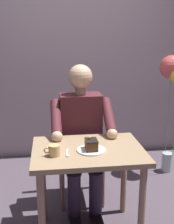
# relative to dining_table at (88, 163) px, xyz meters

# --- Properties ---
(cafe_rear_panel) EXTENTS (6.40, 0.12, 3.00)m
(cafe_rear_panel) POSITION_rel_dining_table_xyz_m (0.00, -1.67, 0.90)
(cafe_rear_panel) COLOR #AB969E
(cafe_rear_panel) RESTS_ON ground
(dining_table) EXTENTS (0.81, 0.61, 0.72)m
(dining_table) POSITION_rel_dining_table_xyz_m (0.00, 0.00, 0.00)
(dining_table) COLOR #9E8161
(dining_table) RESTS_ON ground
(chair) EXTENTS (0.42, 0.42, 0.91)m
(chair) POSITION_rel_dining_table_xyz_m (0.00, -0.59, -0.10)
(chair) COLOR tan
(chair) RESTS_ON ground
(seated_person) EXTENTS (0.53, 0.58, 1.28)m
(seated_person) POSITION_rel_dining_table_xyz_m (0.00, -0.42, 0.07)
(seated_person) COLOR #542128
(seated_person) RESTS_ON ground
(dessert_plate) EXTENTS (0.21, 0.21, 0.01)m
(dessert_plate) POSITION_rel_dining_table_xyz_m (-0.02, 0.04, 0.12)
(dessert_plate) COLOR white
(dessert_plate) RESTS_ON dining_table
(cake_slice) EXTENTS (0.09, 0.12, 0.09)m
(cake_slice) POSITION_rel_dining_table_xyz_m (-0.02, 0.04, 0.16)
(cake_slice) COLOR #50311B
(cake_slice) RESTS_ON dessert_plate
(coffee_cup) EXTENTS (0.11, 0.08, 0.08)m
(coffee_cup) POSITION_rel_dining_table_xyz_m (0.25, 0.10, 0.16)
(coffee_cup) COLOR tan
(coffee_cup) RESTS_ON dining_table
(dessert_spoon) EXTENTS (0.03, 0.14, 0.01)m
(dessert_spoon) POSITION_rel_dining_table_xyz_m (0.16, 0.08, 0.12)
(dessert_spoon) COLOR silver
(dessert_spoon) RESTS_ON dining_table
(balloon_display) EXTENTS (0.28, 0.31, 1.32)m
(balloon_display) POSITION_rel_dining_table_xyz_m (-1.04, -0.95, 0.44)
(balloon_display) COLOR #B2C1C6
(balloon_display) RESTS_ON ground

